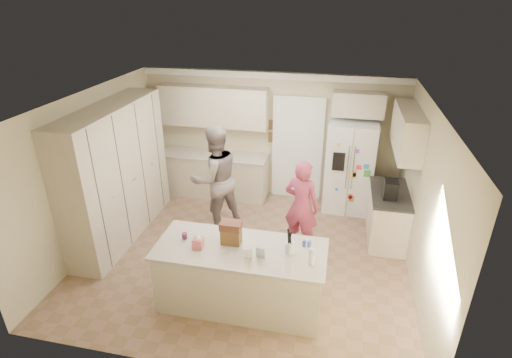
% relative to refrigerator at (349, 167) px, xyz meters
% --- Properties ---
extents(floor, '(5.20, 4.60, 0.02)m').
position_rel_refrigerator_xyz_m(floor, '(-1.61, -1.96, -0.91)').
color(floor, '#8E6953').
rests_on(floor, ground).
extents(ceiling, '(5.20, 4.60, 0.02)m').
position_rel_refrigerator_xyz_m(ceiling, '(-1.61, -1.96, 1.71)').
color(ceiling, white).
rests_on(ceiling, wall_back).
extents(wall_back, '(5.20, 0.02, 2.60)m').
position_rel_refrigerator_xyz_m(wall_back, '(-1.61, 0.35, 0.40)').
color(wall_back, beige).
rests_on(wall_back, ground).
extents(wall_front, '(5.20, 0.02, 2.60)m').
position_rel_refrigerator_xyz_m(wall_front, '(-1.61, -4.27, 0.40)').
color(wall_front, beige).
rests_on(wall_front, ground).
extents(wall_left, '(0.02, 4.60, 2.60)m').
position_rel_refrigerator_xyz_m(wall_left, '(-4.22, -1.96, 0.40)').
color(wall_left, beige).
rests_on(wall_left, ground).
extents(wall_right, '(0.02, 4.60, 2.60)m').
position_rel_refrigerator_xyz_m(wall_right, '(1.00, -1.96, 0.40)').
color(wall_right, beige).
rests_on(wall_right, ground).
extents(crown_back, '(5.20, 0.08, 0.12)m').
position_rel_refrigerator_xyz_m(crown_back, '(-1.61, 0.30, 1.63)').
color(crown_back, white).
rests_on(crown_back, wall_back).
extents(pantry_bank, '(0.60, 2.60, 2.35)m').
position_rel_refrigerator_xyz_m(pantry_bank, '(-3.91, -1.76, 0.28)').
color(pantry_bank, beige).
rests_on(pantry_bank, floor).
extents(back_base_cab, '(2.20, 0.60, 0.88)m').
position_rel_refrigerator_xyz_m(back_base_cab, '(-2.76, 0.04, -0.46)').
color(back_base_cab, beige).
rests_on(back_base_cab, floor).
extents(back_countertop, '(2.24, 0.63, 0.04)m').
position_rel_refrigerator_xyz_m(back_countertop, '(-2.76, 0.03, 0.00)').
color(back_countertop, beige).
rests_on(back_countertop, back_base_cab).
extents(back_upper_cab, '(2.20, 0.35, 0.80)m').
position_rel_refrigerator_xyz_m(back_upper_cab, '(-2.76, 0.16, 1.00)').
color(back_upper_cab, beige).
rests_on(back_upper_cab, wall_back).
extents(doorway_opening, '(0.90, 0.06, 2.10)m').
position_rel_refrigerator_xyz_m(doorway_opening, '(-1.06, 0.32, 0.15)').
color(doorway_opening, black).
rests_on(doorway_opening, floor).
extents(doorway_casing, '(1.02, 0.03, 2.22)m').
position_rel_refrigerator_xyz_m(doorway_casing, '(-1.06, 0.28, 0.15)').
color(doorway_casing, white).
rests_on(doorway_casing, floor).
extents(wall_frame_upper, '(0.15, 0.02, 0.20)m').
position_rel_refrigerator_xyz_m(wall_frame_upper, '(-1.59, 0.31, 0.65)').
color(wall_frame_upper, brown).
rests_on(wall_frame_upper, wall_back).
extents(wall_frame_lower, '(0.15, 0.02, 0.20)m').
position_rel_refrigerator_xyz_m(wall_frame_lower, '(-1.59, 0.31, 0.38)').
color(wall_frame_lower, brown).
rests_on(wall_frame_lower, wall_back).
extents(refrigerator, '(0.93, 0.74, 1.80)m').
position_rel_refrigerator_xyz_m(refrigerator, '(0.00, 0.00, 0.00)').
color(refrigerator, white).
rests_on(refrigerator, floor).
extents(fridge_seam, '(0.02, 0.02, 1.78)m').
position_rel_refrigerator_xyz_m(fridge_seam, '(0.00, -0.35, 0.00)').
color(fridge_seam, gray).
rests_on(fridge_seam, refrigerator).
extents(fridge_dispenser, '(0.22, 0.03, 0.35)m').
position_rel_refrigerator_xyz_m(fridge_dispenser, '(-0.22, -0.37, 0.25)').
color(fridge_dispenser, black).
rests_on(fridge_dispenser, refrigerator).
extents(fridge_handle_l, '(0.02, 0.02, 0.85)m').
position_rel_refrigerator_xyz_m(fridge_handle_l, '(-0.05, -0.37, 0.15)').
color(fridge_handle_l, silver).
rests_on(fridge_handle_l, refrigerator).
extents(fridge_handle_r, '(0.02, 0.02, 0.85)m').
position_rel_refrigerator_xyz_m(fridge_handle_r, '(0.05, -0.37, 0.15)').
color(fridge_handle_r, silver).
rests_on(fridge_handle_r, refrigerator).
extents(over_fridge_cab, '(0.95, 0.35, 0.45)m').
position_rel_refrigerator_xyz_m(over_fridge_cab, '(0.04, 0.16, 1.20)').
color(over_fridge_cab, beige).
rests_on(over_fridge_cab, wall_back).
extents(right_base_cab, '(0.60, 1.20, 0.88)m').
position_rel_refrigerator_xyz_m(right_base_cab, '(0.69, -0.96, -0.46)').
color(right_base_cab, beige).
rests_on(right_base_cab, floor).
extents(right_countertop, '(0.63, 1.24, 0.04)m').
position_rel_refrigerator_xyz_m(right_countertop, '(0.68, -0.96, 0.00)').
color(right_countertop, '#2D2B28').
rests_on(right_countertop, right_base_cab).
extents(right_upper_cab, '(0.35, 1.50, 0.70)m').
position_rel_refrigerator_xyz_m(right_upper_cab, '(0.82, -0.76, 1.05)').
color(right_upper_cab, beige).
rests_on(right_upper_cab, wall_right).
extents(coffee_maker, '(0.22, 0.28, 0.30)m').
position_rel_refrigerator_xyz_m(coffee_maker, '(0.64, -1.16, 0.17)').
color(coffee_maker, black).
rests_on(coffee_maker, right_countertop).
extents(island_base, '(2.20, 0.90, 0.88)m').
position_rel_refrigerator_xyz_m(island_base, '(-1.41, -3.06, -0.46)').
color(island_base, beige).
rests_on(island_base, floor).
extents(island_top, '(2.28, 0.96, 0.05)m').
position_rel_refrigerator_xyz_m(island_top, '(-1.41, -3.06, 0.00)').
color(island_top, beige).
rests_on(island_top, island_base).
extents(utensil_crock, '(0.13, 0.13, 0.15)m').
position_rel_refrigerator_xyz_m(utensil_crock, '(-0.76, -3.01, 0.10)').
color(utensil_crock, white).
rests_on(utensil_crock, island_top).
extents(tissue_box, '(0.13, 0.13, 0.14)m').
position_rel_refrigerator_xyz_m(tissue_box, '(-1.96, -3.16, 0.10)').
color(tissue_box, '#D86869').
rests_on(tissue_box, island_top).
extents(tissue_plume, '(0.08, 0.08, 0.08)m').
position_rel_refrigerator_xyz_m(tissue_plume, '(-1.96, -3.16, 0.20)').
color(tissue_plume, white).
rests_on(tissue_plume, tissue_box).
extents(dollhouse_body, '(0.26, 0.18, 0.22)m').
position_rel_refrigerator_xyz_m(dollhouse_body, '(-1.56, -2.96, 0.14)').
color(dollhouse_body, brown).
rests_on(dollhouse_body, island_top).
extents(dollhouse_roof, '(0.28, 0.20, 0.10)m').
position_rel_refrigerator_xyz_m(dollhouse_roof, '(-1.56, -2.96, 0.30)').
color(dollhouse_roof, '#592D1E').
rests_on(dollhouse_roof, dollhouse_body).
extents(jam_jar, '(0.07, 0.07, 0.09)m').
position_rel_refrigerator_xyz_m(jam_jar, '(-2.21, -3.01, 0.07)').
color(jam_jar, '#59263F').
rests_on(jam_jar, island_top).
extents(greeting_card_a, '(0.12, 0.06, 0.16)m').
position_rel_refrigerator_xyz_m(greeting_card_a, '(-1.26, -3.26, 0.11)').
color(greeting_card_a, white).
rests_on(greeting_card_a, island_top).
extents(greeting_card_b, '(0.12, 0.05, 0.16)m').
position_rel_refrigerator_xyz_m(greeting_card_b, '(-1.11, -3.21, 0.11)').
color(greeting_card_b, silver).
rests_on(greeting_card_b, island_top).
extents(water_bottle, '(0.07, 0.07, 0.24)m').
position_rel_refrigerator_xyz_m(water_bottle, '(-0.46, -3.21, 0.14)').
color(water_bottle, silver).
rests_on(water_bottle, island_top).
extents(shaker_salt, '(0.05, 0.05, 0.09)m').
position_rel_refrigerator_xyz_m(shaker_salt, '(-0.59, -2.84, 0.07)').
color(shaker_salt, '#3D4BAD').
rests_on(shaker_salt, island_top).
extents(shaker_pepper, '(0.05, 0.05, 0.09)m').
position_rel_refrigerator_xyz_m(shaker_pepper, '(-0.52, -2.84, 0.07)').
color(shaker_pepper, '#3D4BAD').
rests_on(shaker_pepper, island_top).
extents(teen_boy, '(1.19, 1.19, 1.95)m').
position_rel_refrigerator_xyz_m(teen_boy, '(-2.35, -1.17, 0.07)').
color(teen_boy, gray).
rests_on(teen_boy, floor).
extents(teen_girl, '(0.67, 0.53, 1.62)m').
position_rel_refrigerator_xyz_m(teen_girl, '(-0.76, -1.57, -0.09)').
color(teen_girl, '#B73D49').
rests_on(teen_girl, floor).
extents(fridge_magnets, '(0.76, 0.02, 1.44)m').
position_rel_refrigerator_xyz_m(fridge_magnets, '(0.00, -0.36, 0.00)').
color(fridge_magnets, tan).
rests_on(fridge_magnets, refrigerator).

